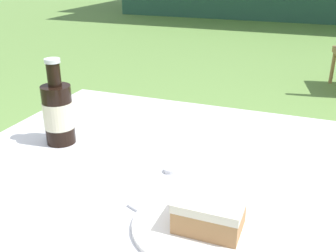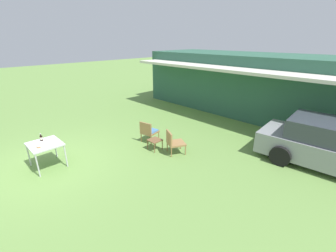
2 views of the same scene
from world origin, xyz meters
name	(u,v)px [view 1 (image 1 of 2)]	position (x,y,z in m)	size (l,w,h in m)	color
patio_table	(153,185)	(0.00, 0.00, 0.68)	(0.92, 0.84, 0.75)	silver
cake_on_plate	(202,219)	(0.18, -0.21, 0.77)	(0.22, 0.22, 0.07)	white
cola_bottle_near	(58,112)	(-0.26, 0.01, 0.83)	(0.08, 0.08, 0.22)	black
fork	(161,224)	(0.11, -0.22, 0.75)	(0.17, 0.08, 0.01)	silver
loose_bottle_cap	(170,170)	(0.06, -0.04, 0.75)	(0.03, 0.03, 0.01)	silver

